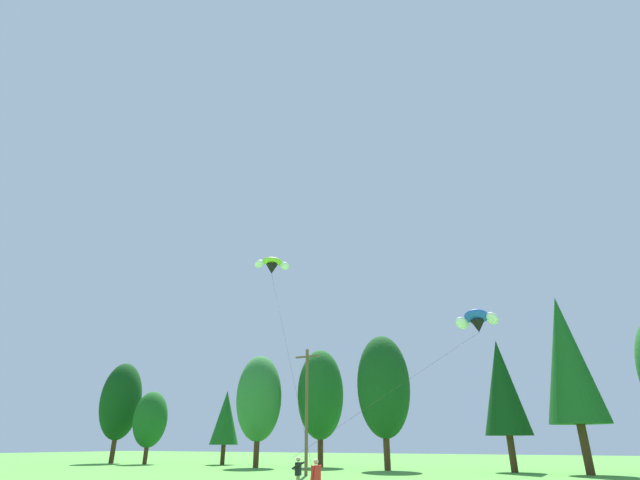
% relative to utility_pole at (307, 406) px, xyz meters
% --- Properties ---
extents(treeline_tree_a, '(5.10, 5.10, 12.21)m').
position_rel_utility_pole_xyz_m(treeline_tree_a, '(-33.52, 10.06, 2.30)').
color(treeline_tree_a, '#472D19').
rests_on(treeline_tree_a, ground_plane).
extents(treeline_tree_b, '(4.04, 4.04, 8.30)m').
position_rel_utility_pole_xyz_m(treeline_tree_b, '(-27.57, 9.88, -0.07)').
color(treeline_tree_b, '#472D19').
rests_on(treeline_tree_b, ground_plane).
extents(treeline_tree_c, '(3.42, 3.42, 8.26)m').
position_rel_utility_pole_xyz_m(treeline_tree_c, '(-18.52, 13.13, 0.08)').
color(treeline_tree_c, '#472D19').
rests_on(treeline_tree_c, ground_plane).
extents(treeline_tree_d, '(4.85, 4.85, 11.28)m').
position_rel_utility_pole_xyz_m(treeline_tree_d, '(-10.90, 8.95, 1.74)').
color(treeline_tree_d, '#472D19').
rests_on(treeline_tree_d, ground_plane).
extents(treeline_tree_e, '(5.09, 5.09, 12.17)m').
position_rel_utility_pole_xyz_m(treeline_tree_e, '(-5.64, 13.25, 2.28)').
color(treeline_tree_e, '#472D19').
rests_on(treeline_tree_e, ground_plane).
extents(treeline_tree_f, '(5.15, 5.15, 12.41)m').
position_rel_utility_pole_xyz_m(treeline_tree_f, '(2.94, 10.24, 2.42)').
color(treeline_tree_f, '#472D19').
rests_on(treeline_tree_f, ground_plane).
extents(treeline_tree_g, '(4.09, 4.09, 11.30)m').
position_rel_utility_pole_xyz_m(treeline_tree_g, '(13.76, 12.16, 1.99)').
color(treeline_tree_g, '#472D19').
rests_on(treeline_tree_g, ground_plane).
extents(treeline_tree_h, '(4.78, 4.78, 14.47)m').
position_rel_utility_pole_xyz_m(treeline_tree_h, '(19.52, 11.03, 3.98)').
color(treeline_tree_h, '#472D19').
rests_on(treeline_tree_h, ground_plane).
extents(utility_pole, '(2.20, 0.26, 9.66)m').
position_rel_utility_pole_xyz_m(utility_pole, '(0.00, 0.00, 0.00)').
color(utility_pole, brown).
rests_on(utility_pole, ground_plane).
extents(kite_flyer_near, '(0.65, 0.68, 1.69)m').
position_rel_utility_pole_xyz_m(kite_flyer_near, '(6.64, -12.73, -4.09)').
color(kite_flyer_near, gray).
rests_on(kite_flyer_near, ground_plane).
extents(kite_flyer_mid, '(0.32, 0.59, 1.69)m').
position_rel_utility_pole_xyz_m(kite_flyer_mid, '(9.08, -15.43, -4.10)').
color(kite_flyer_mid, gray).
rests_on(kite_flyer_mid, ground_plane).
extents(parafoil_kite_high_blue_white, '(8.90, 19.95, 11.44)m').
position_rel_utility_pole_xyz_m(parafoil_kite_high_blue_white, '(13.26, 6.14, 6.89)').
color(parafoil_kite_high_blue_white, blue).
extents(parafoil_kite_mid_lime_white, '(12.94, 14.61, 16.62)m').
position_rel_utility_pole_xyz_m(parafoil_kite_mid_lime_white, '(-2.51, -2.18, 11.96)').
color(parafoil_kite_mid_lime_white, '#93D633').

